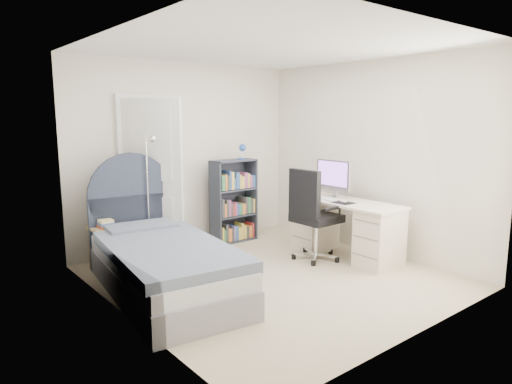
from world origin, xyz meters
TOP-DOWN VIEW (x-y plane):
  - room_shell at (0.00, 0.00)m, footprint 3.50×3.70m
  - door at (-0.66, 1.56)m, footprint 0.92×0.69m
  - bed at (-1.15, 0.41)m, footprint 1.31×2.33m
  - nightstand at (-1.32, 1.38)m, footprint 0.42×0.42m
  - floor_lamp at (-0.82, 1.30)m, footprint 0.22×0.22m
  - bookcase at (0.55, 1.47)m, footprint 0.66×0.28m
  - desk at (1.23, -0.01)m, footprint 0.59×1.49m
  - office_chair at (0.77, 0.14)m, footprint 0.59×0.60m

SIDE VIEW (x-z plane):
  - bed at x=-1.15m, z-range -0.37..0.99m
  - desk at x=1.23m, z-range -0.21..1.01m
  - nightstand at x=-1.32m, z-range 0.10..0.71m
  - bookcase at x=0.55m, z-range -0.15..1.25m
  - office_chair at x=0.77m, z-range 0.06..1.21m
  - floor_lamp at x=-0.82m, z-range -0.14..1.42m
  - door at x=-0.66m, z-range 0.00..2.06m
  - room_shell at x=0.00m, z-range -0.05..2.55m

